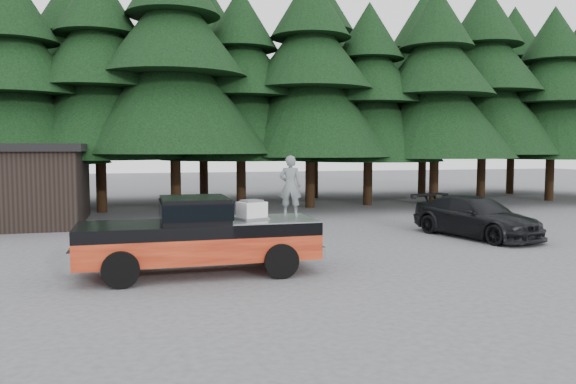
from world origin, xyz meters
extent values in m
plane|color=#4A4A4D|center=(0.00, 0.00, 0.00)|extent=(120.00, 120.00, 0.00)
cube|color=black|center=(-1.48, 0.68, 1.62)|extent=(1.66, 1.90, 0.59)
cube|color=silver|center=(-0.07, 0.56, 1.54)|extent=(0.78, 0.72, 0.43)
imported|color=slate|center=(1.06, 1.01, 2.13)|extent=(0.68, 0.57, 1.60)
imported|color=black|center=(8.67, 3.98, 0.72)|extent=(3.20, 5.28, 1.43)
camera|label=1|loc=(-2.86, -13.19, 3.12)|focal=35.00mm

